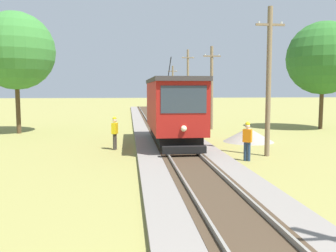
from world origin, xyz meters
The scene contains 10 objects.
red_tram centered at (0.00, 17.26, 2.19)m, with size 2.60×8.54×4.79m.
utility_pole_near_tram centered at (4.18, 13.80, 3.65)m, with size 1.40×0.33×7.10m.
utility_pole_mid centered at (4.18, 25.52, 3.42)m, with size 1.40×0.51×6.65m.
utility_pole_far centered at (4.18, 37.05, 3.91)m, with size 1.40×0.54×7.63m.
utility_pole_distant centered at (4.18, 50.97, 3.45)m, with size 1.40×0.55×6.71m.
gravel_pile centered at (4.86, 18.45, 0.43)m, with size 3.10×3.10×0.86m, color gray.
track_worker centered at (2.81, 12.70, 0.98)m, with size 0.45×0.41×1.78m.
second_worker centered at (-3.23, 16.38, 0.98)m, with size 0.35×0.44×1.78m.
tree_left_near centered at (13.03, 24.60, 5.69)m, with size 5.78×5.78×8.58m.
tree_left_far centered at (-10.49, 24.32, 5.95)m, with size 5.55×5.55×8.74m.
Camera 1 is at (-2.49, -2.69, 3.23)m, focal length 38.14 mm.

